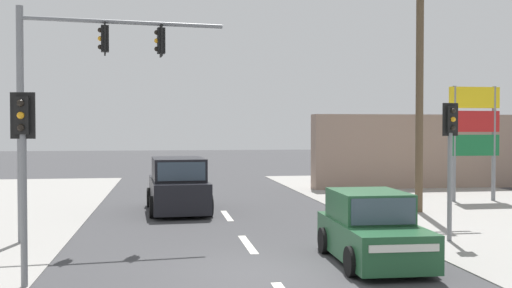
{
  "coord_description": "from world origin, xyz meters",
  "views": [
    {
      "loc": [
        -2.08,
        -11.8,
        2.9
      ],
      "look_at": [
        0.37,
        4.0,
        2.49
      ],
      "focal_mm": 42.0,
      "sensor_mm": 36.0,
      "label": 1
    }
  ],
  "objects": [
    {
      "name": "pedestal_signal_left_kerb",
      "position": [
        -4.59,
        -0.48,
        2.42
      ],
      "size": [
        0.44,
        0.3,
        3.56
      ],
      "color": "slate",
      "rests_on": "ground"
    },
    {
      "name": "suv_oncoming_mid",
      "position": [
        -1.59,
        9.26,
        0.88
      ],
      "size": [
        2.25,
        4.63,
        1.9
      ],
      "color": "black",
      "rests_on": "ground"
    },
    {
      "name": "hatchback_oncoming_near",
      "position": [
        2.38,
        0.6,
        0.7
      ],
      "size": [
        1.85,
        3.68,
        1.53
      ],
      "color": "#235633",
      "rests_on": "ground"
    },
    {
      "name": "lane_dash_far",
      "position": [
        0.0,
        8.0,
        0.0
      ],
      "size": [
        0.2,
        2.4,
        0.01
      ],
      "primitive_type": "cube",
      "color": "silver",
      "rests_on": "ground"
    },
    {
      "name": "ground_plane",
      "position": [
        0.0,
        0.0,
        0.0
      ],
      "size": [
        140.0,
        140.0,
        0.0
      ],
      "primitive_type": "plane",
      "color": "#3A3A3D"
    },
    {
      "name": "pedestal_signal_right_kerb",
      "position": [
        5.17,
        2.54,
        2.42
      ],
      "size": [
        0.44,
        0.3,
        3.56
      ],
      "color": "slate",
      "rests_on": "ground"
    },
    {
      "name": "utility_pole_midground_right",
      "position": [
        6.66,
        7.75,
        4.63
      ],
      "size": [
        1.8,
        0.26,
        8.79
      ],
      "color": "brown",
      "rests_on": "ground"
    },
    {
      "name": "lane_dash_mid",
      "position": [
        0.0,
        3.0,
        0.0
      ],
      "size": [
        0.2,
        2.4,
        0.01
      ],
      "primitive_type": "cube",
      "color": "silver",
      "rests_on": "ground"
    },
    {
      "name": "shopfront_wall_far",
      "position": [
        11.0,
        16.0,
        1.8
      ],
      "size": [
        12.0,
        1.0,
        3.6
      ],
      "primitive_type": "cube",
      "color": "gray",
      "rests_on": "ground"
    },
    {
      "name": "traffic_signal_mast",
      "position": [
        -4.36,
        4.18,
        4.15
      ],
      "size": [
        5.27,
        0.71,
        6.0
      ],
      "color": "slate",
      "rests_on": "ground"
    },
    {
      "name": "shopping_plaza_sign",
      "position": [
        10.16,
        10.41,
        2.98
      ],
      "size": [
        2.1,
        0.16,
        4.6
      ],
      "color": "slate",
      "rests_on": "ground"
    }
  ]
}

